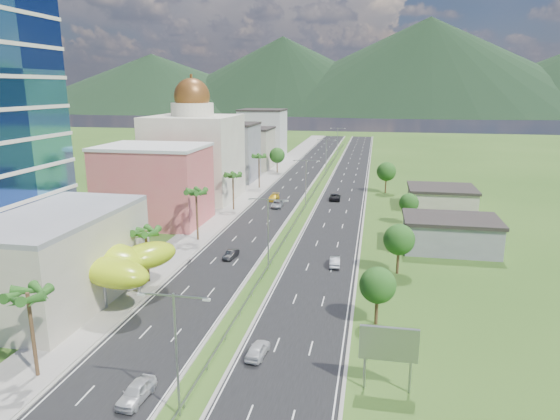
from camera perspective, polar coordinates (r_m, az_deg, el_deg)
The scene contains 39 objects.
ground at distance 66.58m, azimuth -3.19°, elevation -9.77°, with size 500.00×500.00×0.00m, color #2D5119.
road_left at distance 153.13m, azimuth 2.25°, elevation 3.87°, with size 11.00×260.00×0.04m, color black.
road_right at distance 151.64m, azimuth 7.88°, elevation 3.65°, with size 11.00×260.00×0.04m, color black.
sidewalk_left at distance 154.81m, azimuth -1.23°, elevation 4.00°, with size 7.00×260.00×0.12m, color gray.
median_guardrail at distance 134.49m, azimuth 4.25°, elevation 2.69°, with size 0.10×216.06×0.76m.
streetlight_median_a at distance 42.29m, azimuth -11.81°, elevation -14.60°, with size 6.04×0.25×11.00m.
streetlight_median_b at distance 73.48m, azimuth -1.37°, elevation -1.86°, with size 6.04×0.25×11.00m.
streetlight_median_c at distance 111.91m, azimuth 2.98°, elevation 3.62°, with size 6.04×0.25×11.00m.
streetlight_median_d at distance 156.10m, azimuth 5.30°, elevation 6.52°, with size 6.04×0.25×11.00m.
streetlight_median_e at distance 200.64m, azimuth 6.60°, elevation 8.12°, with size 6.04×0.25×11.00m.
mall_podium at distance 74.07m, azimuth -29.37°, elevation -4.59°, with size 30.00×24.00×11.00m, color #ADA58E.
lime_canopy at distance 68.83m, azimuth -20.54°, elevation -5.41°, with size 18.00×15.00×7.40m.
pink_shophouse at distance 102.57m, azimuth -14.18°, elevation 2.69°, with size 20.00×15.00×15.00m, color #D8585D.
domed_building at distance 122.91m, azimuth -9.78°, elevation 6.54°, with size 20.00×20.00×28.70m.
midrise_grey at distance 146.51m, azimuth -5.93°, elevation 6.51°, with size 16.00×15.00×16.00m, color gray.
midrise_beige at distance 167.71m, azimuth -3.75°, elevation 6.97°, with size 16.00×15.00×13.00m, color #ADA58E.
midrise_white at distance 189.66m, azimuth -1.99°, elevation 8.56°, with size 16.00×15.00×18.00m, color silver.
billboard at distance 46.79m, azimuth 12.31°, elevation -14.91°, with size 5.20×0.35×6.20m.
shed_near at distance 88.45m, azimuth 18.87°, elevation -2.75°, with size 15.00×10.00×5.00m, color gray.
shed_far at distance 117.63m, azimuth 17.93°, elevation 1.20°, with size 14.00×12.00×4.40m, color #ADA58E.
palm_tree_a at distance 51.58m, azimuth -26.87°, elevation -8.94°, with size 3.60×3.60×9.10m.
palm_tree_b at distance 71.09m, azimuth -15.09°, elevation -2.64°, with size 3.60×3.60×8.10m.
palm_tree_c at distance 88.55m, azimuth -9.57°, elevation 1.85°, with size 3.60×3.60×9.60m.
palm_tree_d at distance 110.16m, azimuth -5.41°, elevation 3.83°, with size 3.60×3.60×8.60m.
palm_tree_e at distance 133.92m, azimuth -2.42°, elevation 6.01°, with size 3.60×3.60×9.40m.
leafy_tree_lfar at distance 158.50m, azimuth -0.33°, elevation 6.26°, with size 4.90×4.90×8.05m.
leafy_tree_ra at distance 58.37m, azimuth 11.10°, elevation -8.45°, with size 4.20×4.20×6.90m.
leafy_tree_rb at distance 74.38m, azimuth 13.46°, elevation -3.32°, with size 4.55×4.55×7.47m.
leafy_tree_rc at distance 101.80m, azimuth 14.52°, elevation 0.79°, with size 3.85×3.85×6.33m.
leafy_tree_rd at distance 130.83m, azimuth 12.06°, elevation 4.32°, with size 4.90×4.90×8.05m.
mountain_ridge at distance 511.75m, azimuth 16.19°, elevation 10.40°, with size 860.00×140.00×90.00m, color black, non-canonical shape.
car_white_near_left at distance 48.01m, azimuth -16.12°, elevation -19.33°, with size 1.88×4.68×1.60m, color silver.
car_dark_left at distance 80.34m, azimuth -5.63°, elevation -5.06°, with size 1.37×3.94×1.30m, color black.
car_silver_mid_left at distance 113.28m, azimuth -0.30°, elevation 0.68°, with size 2.42×5.25×1.46m, color #93969A.
car_yellow_far_left at distance 120.10m, azimuth -0.73°, elevation 1.44°, with size 2.03×5.00×1.45m, color gold.
car_white_near_right at distance 52.68m, azimuth -2.57°, elevation -15.64°, with size 1.70×4.22×1.44m, color silver.
car_silver_right at distance 77.06m, azimuth 6.29°, elevation -5.85°, with size 1.54×4.42×1.46m, color #999AA0.
car_dark_far_right at distance 121.47m, azimuth 6.30°, elevation 1.52°, with size 2.56×5.56×1.54m, color black.
motorcycle at distance 78.16m, azimuth -10.34°, elevation -5.76°, with size 0.63×2.07×1.33m, color black.
Camera 1 is at (15.09, -59.07, 26.74)m, focal length 32.00 mm.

